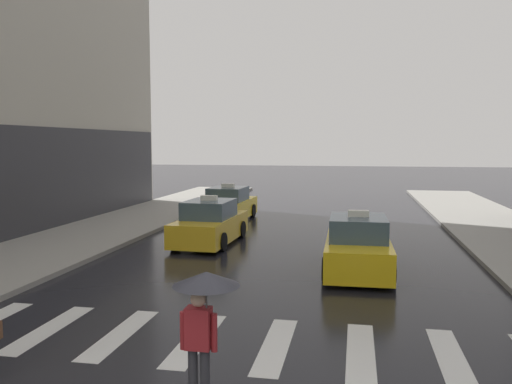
{
  "coord_description": "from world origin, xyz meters",
  "views": [
    {
      "loc": [
        2.17,
        -6.31,
        3.74
      ],
      "look_at": [
        -0.56,
        8.0,
        2.37
      ],
      "focal_mm": 36.82,
      "sensor_mm": 36.0,
      "label": 1
    }
  ],
  "objects_px": {
    "taxi_third": "(229,206)",
    "pedestrian_with_umbrella": "(203,301)",
    "taxi_second": "(210,224)",
    "taxi_lead": "(358,247)"
  },
  "relations": [
    {
      "from": "taxi_third",
      "to": "pedestrian_with_umbrella",
      "type": "height_order",
      "value": "pedestrian_with_umbrella"
    },
    {
      "from": "taxi_second",
      "to": "taxi_third",
      "type": "bearing_deg",
      "value": 96.93
    },
    {
      "from": "taxi_lead",
      "to": "taxi_third",
      "type": "distance_m",
      "value": 10.95
    },
    {
      "from": "taxi_second",
      "to": "taxi_third",
      "type": "height_order",
      "value": "same"
    },
    {
      "from": "taxi_lead",
      "to": "pedestrian_with_umbrella",
      "type": "height_order",
      "value": "pedestrian_with_umbrella"
    },
    {
      "from": "pedestrian_with_umbrella",
      "to": "taxi_second",
      "type": "bearing_deg",
      "value": 105.4
    },
    {
      "from": "pedestrian_with_umbrella",
      "to": "taxi_lead",
      "type": "bearing_deg",
      "value": 75.5
    },
    {
      "from": "taxi_third",
      "to": "pedestrian_with_umbrella",
      "type": "xyz_separation_m",
      "value": [
        3.93,
        -17.48,
        0.79
      ]
    },
    {
      "from": "taxi_lead",
      "to": "taxi_second",
      "type": "xyz_separation_m",
      "value": [
        -5.4,
        3.34,
        0.0
      ]
    },
    {
      "from": "taxi_second",
      "to": "pedestrian_with_umbrella",
      "type": "xyz_separation_m",
      "value": [
        3.23,
        -11.74,
        0.79
      ]
    }
  ]
}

